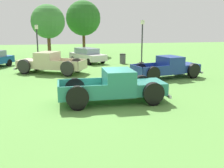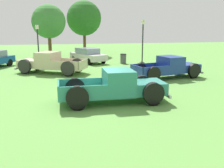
{
  "view_description": "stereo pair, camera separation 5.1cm",
  "coord_description": "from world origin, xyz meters",
  "px_view_note": "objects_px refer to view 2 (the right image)",
  "views": [
    {
      "loc": [
        -1.64,
        -12.08,
        3.59
      ],
      "look_at": [
        0.68,
        -0.57,
        0.9
      ],
      "focal_mm": 40.92,
      "sensor_mm": 36.0,
      "label": 1
    },
    {
      "loc": [
        -1.59,
        -12.09,
        3.59
      ],
      "look_at": [
        0.68,
        -0.57,
        0.9
      ],
      "focal_mm": 40.92,
      "sensor_mm": 36.0,
      "label": 2
    }
  ],
  "objects_px": {
    "sedan_distant_b": "(88,55)",
    "lamp_post_near": "(38,44)",
    "oak_tree_west": "(49,22)",
    "oak_tree_center": "(84,18)",
    "trash_can": "(123,59)",
    "pickup_truck_foreground": "(120,87)",
    "pickup_truck_behind_left": "(47,63)",
    "pickup_truck_behind_right": "(171,68)",
    "lamp_post_far": "(143,42)"
  },
  "relations": [
    {
      "from": "pickup_truck_behind_left",
      "to": "pickup_truck_behind_right",
      "type": "xyz_separation_m",
      "value": [
        8.59,
        -3.62,
        -0.05
      ]
    },
    {
      "from": "pickup_truck_foreground",
      "to": "lamp_post_far",
      "type": "xyz_separation_m",
      "value": [
        4.7,
        11.2,
        1.42
      ]
    },
    {
      "from": "oak_tree_west",
      "to": "oak_tree_center",
      "type": "bearing_deg",
      "value": 44.98
    },
    {
      "from": "trash_can",
      "to": "oak_tree_center",
      "type": "height_order",
      "value": "oak_tree_center"
    },
    {
      "from": "lamp_post_far",
      "to": "pickup_truck_behind_left",
      "type": "bearing_deg",
      "value": -163.13
    },
    {
      "from": "pickup_truck_foreground",
      "to": "pickup_truck_behind_left",
      "type": "distance_m",
      "value": 9.41
    },
    {
      "from": "sedan_distant_b",
      "to": "oak_tree_center",
      "type": "bearing_deg",
      "value": 87.29
    },
    {
      "from": "sedan_distant_b",
      "to": "pickup_truck_foreground",
      "type": "bearing_deg",
      "value": -89.59
    },
    {
      "from": "lamp_post_near",
      "to": "oak_tree_center",
      "type": "distance_m",
      "value": 9.91
    },
    {
      "from": "sedan_distant_b",
      "to": "lamp_post_far",
      "type": "bearing_deg",
      "value": -28.23
    },
    {
      "from": "oak_tree_west",
      "to": "lamp_post_near",
      "type": "bearing_deg",
      "value": -102.15
    },
    {
      "from": "pickup_truck_behind_right",
      "to": "pickup_truck_behind_left",
      "type": "bearing_deg",
      "value": 157.18
    },
    {
      "from": "pickup_truck_foreground",
      "to": "oak_tree_west",
      "type": "bearing_deg",
      "value": 102.8
    },
    {
      "from": "pickup_truck_foreground",
      "to": "lamp_post_far",
      "type": "relative_size",
      "value": 1.25
    },
    {
      "from": "lamp_post_near",
      "to": "oak_tree_center",
      "type": "height_order",
      "value": "oak_tree_center"
    },
    {
      "from": "lamp_post_near",
      "to": "trash_can",
      "type": "bearing_deg",
      "value": -3.76
    },
    {
      "from": "pickup_truck_behind_right",
      "to": "lamp_post_near",
      "type": "distance_m",
      "value": 12.47
    },
    {
      "from": "pickup_truck_behind_right",
      "to": "oak_tree_west",
      "type": "relative_size",
      "value": 0.9
    },
    {
      "from": "lamp_post_near",
      "to": "lamp_post_far",
      "type": "distance_m",
      "value": 9.6
    },
    {
      "from": "pickup_truck_behind_left",
      "to": "trash_can",
      "type": "relative_size",
      "value": 5.9
    },
    {
      "from": "pickup_truck_foreground",
      "to": "oak_tree_center",
      "type": "distance_m",
      "value": 21.43
    },
    {
      "from": "pickup_truck_foreground",
      "to": "lamp_post_near",
      "type": "relative_size",
      "value": 1.39
    },
    {
      "from": "trash_can",
      "to": "lamp_post_near",
      "type": "bearing_deg",
      "value": 176.24
    },
    {
      "from": "sedan_distant_b",
      "to": "lamp_post_near",
      "type": "xyz_separation_m",
      "value": [
        -4.64,
        -0.85,
        1.2
      ]
    },
    {
      "from": "pickup_truck_foreground",
      "to": "oak_tree_center",
      "type": "xyz_separation_m",
      "value": [
        0.25,
        21.1,
        3.72
      ]
    },
    {
      "from": "lamp_post_near",
      "to": "sedan_distant_b",
      "type": "bearing_deg",
      "value": 10.42
    },
    {
      "from": "lamp_post_far",
      "to": "oak_tree_west",
      "type": "xyz_separation_m",
      "value": [
        -8.56,
        5.8,
        1.84
      ]
    },
    {
      "from": "pickup_truck_behind_left",
      "to": "oak_tree_center",
      "type": "height_order",
      "value": "oak_tree_center"
    },
    {
      "from": "lamp_post_near",
      "to": "oak_tree_west",
      "type": "bearing_deg",
      "value": 77.85
    },
    {
      "from": "pickup_truck_behind_right",
      "to": "lamp_post_near",
      "type": "bearing_deg",
      "value": 140.41
    },
    {
      "from": "pickup_truck_foreground",
      "to": "pickup_truck_behind_right",
      "type": "height_order",
      "value": "pickup_truck_foreground"
    },
    {
      "from": "pickup_truck_behind_left",
      "to": "lamp_post_far",
      "type": "distance_m",
      "value": 8.96
    },
    {
      "from": "pickup_truck_foreground",
      "to": "lamp_post_near",
      "type": "xyz_separation_m",
      "value": [
        -4.74,
        12.92,
        1.2
      ]
    },
    {
      "from": "pickup_truck_foreground",
      "to": "lamp_post_far",
      "type": "bearing_deg",
      "value": 67.22
    },
    {
      "from": "pickup_truck_foreground",
      "to": "oak_tree_west",
      "type": "xyz_separation_m",
      "value": [
        -3.86,
        16.99,
        3.25
      ]
    },
    {
      "from": "pickup_truck_foreground",
      "to": "oak_tree_west",
      "type": "distance_m",
      "value": 17.73
    },
    {
      "from": "oak_tree_west",
      "to": "pickup_truck_behind_right",
      "type": "bearing_deg",
      "value": -54.05
    },
    {
      "from": "trash_can",
      "to": "pickup_truck_behind_right",
      "type": "bearing_deg",
      "value": -77.43
    },
    {
      "from": "lamp_post_near",
      "to": "oak_tree_center",
      "type": "relative_size",
      "value": 0.56
    },
    {
      "from": "sedan_distant_b",
      "to": "pickup_truck_behind_right",
      "type": "bearing_deg",
      "value": -60.67
    },
    {
      "from": "pickup_truck_behind_right",
      "to": "lamp_post_near",
      "type": "relative_size",
      "value": 1.41
    },
    {
      "from": "oak_tree_west",
      "to": "oak_tree_center",
      "type": "xyz_separation_m",
      "value": [
        4.11,
        4.11,
        0.47
      ]
    },
    {
      "from": "pickup_truck_foreground",
      "to": "pickup_truck_behind_left",
      "type": "xyz_separation_m",
      "value": [
        -3.77,
        8.63,
        0.03
      ]
    },
    {
      "from": "sedan_distant_b",
      "to": "oak_tree_west",
      "type": "height_order",
      "value": "oak_tree_west"
    },
    {
      "from": "lamp_post_far",
      "to": "trash_can",
      "type": "bearing_deg",
      "value": 141.7
    },
    {
      "from": "lamp_post_far",
      "to": "trash_can",
      "type": "height_order",
      "value": "lamp_post_far"
    },
    {
      "from": "lamp_post_near",
      "to": "oak_tree_west",
      "type": "distance_m",
      "value": 4.64
    },
    {
      "from": "pickup_truck_foreground",
      "to": "pickup_truck_behind_right",
      "type": "distance_m",
      "value": 6.96
    },
    {
      "from": "pickup_truck_behind_left",
      "to": "lamp_post_near",
      "type": "bearing_deg",
      "value": 102.73
    },
    {
      "from": "trash_can",
      "to": "oak_tree_west",
      "type": "height_order",
      "value": "oak_tree_west"
    }
  ]
}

